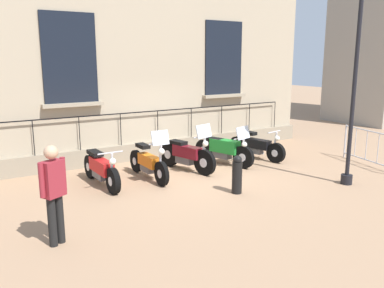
{
  "coord_description": "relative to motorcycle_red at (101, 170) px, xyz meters",
  "views": [
    {
      "loc": [
        9.01,
        -5.65,
        3.09
      ],
      "look_at": [
        -0.1,
        0.0,
        0.8
      ],
      "focal_mm": 37.53,
      "sensor_mm": 36.0,
      "label": 1
    }
  ],
  "objects": [
    {
      "name": "motorcycle_red",
      "position": [
        0.0,
        0.0,
        0.0
      ],
      "size": [
        2.15,
        0.61,
        0.98
      ],
      "color": "black",
      "rests_on": "ground_plane"
    },
    {
      "name": "ground_plane",
      "position": [
        0.29,
        2.53,
        -0.4
      ],
      "size": [
        60.0,
        60.0,
        0.0
      ],
      "primitive_type": "plane",
      "color": "#9E7A5B"
    },
    {
      "name": "motorcycle_green",
      "position": [
        -0.04,
        3.79,
        0.04
      ],
      "size": [
        2.05,
        0.88,
        1.21
      ],
      "color": "black",
      "rests_on": "ground_plane"
    },
    {
      "name": "motorcycle_orange",
      "position": [
        0.11,
        1.25,
        0.02
      ],
      "size": [
        2.1,
        0.55,
        1.38
      ],
      "color": "black",
      "rests_on": "ground_plane"
    },
    {
      "name": "bollard",
      "position": [
        2.24,
        2.49,
        0.05
      ],
      "size": [
        0.24,
        0.24,
        0.91
      ],
      "color": "black",
      "rests_on": "ground_plane"
    },
    {
      "name": "lamppost",
      "position": [
        3.14,
        5.27,
        3.24
      ],
      "size": [
        0.36,
        1.06,
        5.1
      ],
      "color": "black",
      "rests_on": "ground_plane"
    },
    {
      "name": "building_facade",
      "position": [
        -2.26,
        2.53,
        2.72
      ],
      "size": [
        0.82,
        11.81,
        6.41
      ],
      "color": "tan",
      "rests_on": "ground_plane"
    },
    {
      "name": "motorcycle_black",
      "position": [
        -0.06,
        5.07,
        -0.01
      ],
      "size": [
        2.07,
        0.74,
        0.95
      ],
      "color": "black",
      "rests_on": "ground_plane"
    },
    {
      "name": "motorcycle_maroon",
      "position": [
        -0.03,
        2.49,
        0.05
      ],
      "size": [
        2.07,
        0.79,
        1.38
      ],
      "color": "black",
      "rests_on": "ground_plane"
    },
    {
      "name": "crowd_barrier",
      "position": [
        2.41,
        7.3,
        0.16
      ],
      "size": [
        2.31,
        0.6,
        1.05
      ],
      "color": "#B7B7BF",
      "rests_on": "ground_plane"
    },
    {
      "name": "pedestrian_standing",
      "position": [
        2.73,
        -1.74,
        0.57
      ],
      "size": [
        0.36,
        0.48,
        1.72
      ],
      "color": "black",
      "rests_on": "ground_plane"
    }
  ]
}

